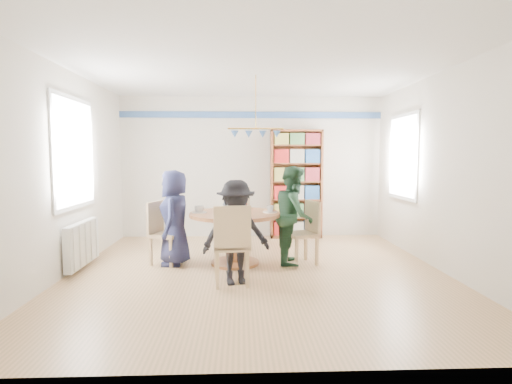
{
  "coord_description": "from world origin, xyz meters",
  "views": [
    {
      "loc": [
        -0.22,
        -5.23,
        1.54
      ],
      "look_at": [
        0.0,
        0.4,
        1.05
      ],
      "focal_mm": 28.0,
      "sensor_mm": 36.0,
      "label": 1
    }
  ],
  "objects_px": {
    "radiator": "(82,243)",
    "person_left": "(175,218)",
    "person_far": "(235,215)",
    "dining_table": "(235,226)",
    "chair_far": "(237,215)",
    "chair_right": "(306,229)",
    "chair_left": "(162,230)",
    "person_right": "(294,215)",
    "person_near": "(236,232)",
    "bookshelf": "(296,185)",
    "chair_near": "(232,242)"
  },
  "relations": [
    {
      "from": "radiator",
      "to": "person_left",
      "type": "xyz_separation_m",
      "value": [
        1.25,
        0.15,
        0.33
      ]
    },
    {
      "from": "person_left",
      "to": "person_far",
      "type": "relative_size",
      "value": 1.17
    },
    {
      "from": "dining_table",
      "to": "chair_far",
      "type": "height_order",
      "value": "chair_far"
    },
    {
      "from": "radiator",
      "to": "chair_right",
      "type": "relative_size",
      "value": 1.1
    },
    {
      "from": "dining_table",
      "to": "chair_far",
      "type": "bearing_deg",
      "value": 89.01
    },
    {
      "from": "chair_left",
      "to": "person_right",
      "type": "bearing_deg",
      "value": -1.27
    },
    {
      "from": "chair_left",
      "to": "chair_far",
      "type": "bearing_deg",
      "value": 40.97
    },
    {
      "from": "radiator",
      "to": "chair_right",
      "type": "distance_m",
      "value": 3.15
    },
    {
      "from": "chair_right",
      "to": "person_right",
      "type": "height_order",
      "value": "person_right"
    },
    {
      "from": "dining_table",
      "to": "chair_left",
      "type": "height_order",
      "value": "chair_left"
    },
    {
      "from": "person_near",
      "to": "person_far",
      "type": "bearing_deg",
      "value": 76.97
    },
    {
      "from": "person_right",
      "to": "person_near",
      "type": "distance_m",
      "value": 1.24
    },
    {
      "from": "radiator",
      "to": "person_left",
      "type": "bearing_deg",
      "value": 7.03
    },
    {
      "from": "person_right",
      "to": "chair_left",
      "type": "bearing_deg",
      "value": 97.43
    },
    {
      "from": "person_left",
      "to": "person_far",
      "type": "distance_m",
      "value": 1.24
    },
    {
      "from": "person_left",
      "to": "radiator",
      "type": "bearing_deg",
      "value": -81.03
    },
    {
      "from": "chair_right",
      "to": "bookshelf",
      "type": "xyz_separation_m",
      "value": [
        0.12,
        1.9,
        0.51
      ]
    },
    {
      "from": "chair_near",
      "to": "bookshelf",
      "type": "bearing_deg",
      "value": 67.91
    },
    {
      "from": "radiator",
      "to": "person_near",
      "type": "relative_size",
      "value": 0.79
    },
    {
      "from": "chair_left",
      "to": "chair_far",
      "type": "xyz_separation_m",
      "value": [
        1.08,
        0.93,
        0.07
      ]
    },
    {
      "from": "person_near",
      "to": "bookshelf",
      "type": "relative_size",
      "value": 0.62
    },
    {
      "from": "chair_right",
      "to": "person_right",
      "type": "relative_size",
      "value": 0.64
    },
    {
      "from": "chair_right",
      "to": "person_left",
      "type": "xyz_separation_m",
      "value": [
        -1.89,
        0.02,
        0.18
      ]
    },
    {
      "from": "radiator",
      "to": "person_near",
      "type": "height_order",
      "value": "person_near"
    },
    {
      "from": "dining_table",
      "to": "chair_left",
      "type": "relative_size",
      "value": 1.43
    },
    {
      "from": "chair_left",
      "to": "chair_right",
      "type": "distance_m",
      "value": 2.09
    },
    {
      "from": "chair_near",
      "to": "dining_table",
      "type": "bearing_deg",
      "value": 88.48
    },
    {
      "from": "chair_left",
      "to": "bookshelf",
      "type": "xyz_separation_m",
      "value": [
        2.21,
        1.84,
        0.51
      ]
    },
    {
      "from": "chair_far",
      "to": "person_right",
      "type": "xyz_separation_m",
      "value": [
        0.84,
        -0.98,
        0.14
      ]
    },
    {
      "from": "chair_right",
      "to": "chair_near",
      "type": "xyz_separation_m",
      "value": [
        -1.06,
        -0.99,
        0.04
      ]
    },
    {
      "from": "chair_left",
      "to": "chair_right",
      "type": "relative_size",
      "value": 1.0
    },
    {
      "from": "chair_far",
      "to": "person_near",
      "type": "xyz_separation_m",
      "value": [
        0.01,
        -1.89,
        0.07
      ]
    },
    {
      "from": "dining_table",
      "to": "chair_right",
      "type": "xyz_separation_m",
      "value": [
        1.03,
        -0.01,
        -0.06
      ]
    },
    {
      "from": "chair_far",
      "to": "chair_near",
      "type": "relative_size",
      "value": 1.05
    },
    {
      "from": "dining_table",
      "to": "chair_far",
      "type": "xyz_separation_m",
      "value": [
        0.02,
        0.99,
        0.01
      ]
    },
    {
      "from": "person_left",
      "to": "person_near",
      "type": "xyz_separation_m",
      "value": [
        0.89,
        -0.91,
        -0.05
      ]
    },
    {
      "from": "person_far",
      "to": "bookshelf",
      "type": "height_order",
      "value": "bookshelf"
    },
    {
      "from": "chair_left",
      "to": "chair_right",
      "type": "xyz_separation_m",
      "value": [
        2.09,
        -0.06,
        0.0
      ]
    },
    {
      "from": "chair_near",
      "to": "person_left",
      "type": "bearing_deg",
      "value": 129.74
    },
    {
      "from": "radiator",
      "to": "person_right",
      "type": "relative_size",
      "value": 0.7
    },
    {
      "from": "radiator",
      "to": "person_far",
      "type": "relative_size",
      "value": 0.86
    },
    {
      "from": "dining_table",
      "to": "person_left",
      "type": "xyz_separation_m",
      "value": [
        -0.86,
        0.01,
        0.12
      ]
    },
    {
      "from": "bookshelf",
      "to": "chair_near",
      "type": "bearing_deg",
      "value": -112.09
    },
    {
      "from": "dining_table",
      "to": "bookshelf",
      "type": "distance_m",
      "value": 2.26
    },
    {
      "from": "chair_right",
      "to": "person_right",
      "type": "xyz_separation_m",
      "value": [
        -0.18,
        0.02,
        0.21
      ]
    },
    {
      "from": "person_near",
      "to": "bookshelf",
      "type": "distance_m",
      "value": 3.04
    },
    {
      "from": "radiator",
      "to": "dining_table",
      "type": "distance_m",
      "value": 2.13
    },
    {
      "from": "dining_table",
      "to": "chair_right",
      "type": "bearing_deg",
      "value": -0.4
    },
    {
      "from": "dining_table",
      "to": "person_right",
      "type": "xyz_separation_m",
      "value": [
        0.85,
        0.01,
        0.15
      ]
    },
    {
      "from": "bookshelf",
      "to": "chair_far",
      "type": "bearing_deg",
      "value": -141.24
    }
  ]
}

